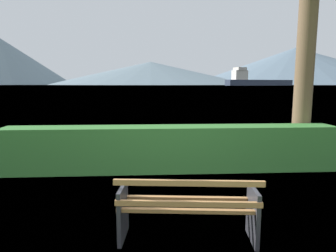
{
  "coord_description": "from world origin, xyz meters",
  "views": [
    {
      "loc": [
        -0.44,
        -3.44,
        1.94
      ],
      "look_at": [
        0.0,
        4.1,
        0.84
      ],
      "focal_mm": 31.27,
      "sensor_mm": 36.0,
      "label": 1
    }
  ],
  "objects": [
    {
      "name": "hedge_row",
      "position": [
        0.0,
        2.95,
        0.5
      ],
      "size": [
        7.33,
        0.67,
        1.0
      ],
      "primitive_type": "cube",
      "color": "#387A33",
      "rests_on": "ground_plane"
    },
    {
      "name": "ground_plane",
      "position": [
        0.0,
        0.0,
        0.0
      ],
      "size": [
        1400.0,
        1400.0,
        0.0
      ],
      "primitive_type": "plane",
      "color": "#567A38"
    },
    {
      "name": "water_surface",
      "position": [
        0.0,
        308.54,
        0.0
      ],
      "size": [
        620.0,
        620.0,
        0.0
      ],
      "primitive_type": "plane",
      "color": "#7A99A8",
      "rests_on": "ground_plane"
    },
    {
      "name": "distant_hills",
      "position": [
        88.79,
        593.7,
        35.64
      ],
      "size": [
        937.8,
        435.29,
        89.94
      ],
      "color": "slate",
      "rests_on": "ground_plane"
    },
    {
      "name": "park_bench",
      "position": [
        -0.01,
        -0.06,
        0.43
      ],
      "size": [
        1.74,
        0.73,
        0.87
      ],
      "color": "#A0703F",
      "rests_on": "ground_plane"
    },
    {
      "name": "cargo_ship_large",
      "position": [
        107.26,
        295.99,
        5.08
      ],
      "size": [
        77.33,
        32.91,
        18.17
      ],
      "color": "#2D384C",
      "rests_on": "water_surface"
    }
  ]
}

